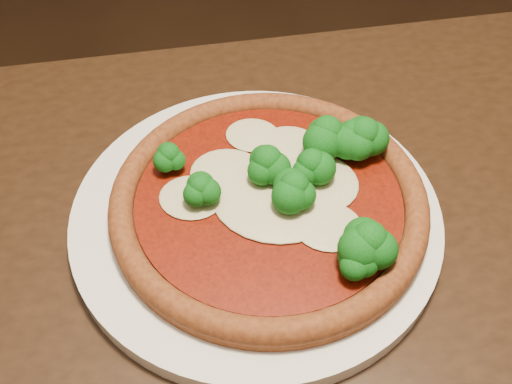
# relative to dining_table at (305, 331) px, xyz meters

# --- Properties ---
(floor) EXTENTS (4.00, 4.00, 0.00)m
(floor) POSITION_rel_dining_table_xyz_m (-0.20, 0.24, -0.64)
(floor) COLOR black
(floor) RESTS_ON ground
(dining_table) EXTENTS (1.27, 1.09, 0.75)m
(dining_table) POSITION_rel_dining_table_xyz_m (0.00, 0.00, 0.00)
(dining_table) COLOR black
(dining_table) RESTS_ON floor
(plate) EXTENTS (0.34, 0.34, 0.02)m
(plate) POSITION_rel_dining_table_xyz_m (-0.06, 0.04, 0.12)
(plate) COLOR silver
(plate) RESTS_ON dining_table
(pizza) EXTENTS (0.29, 0.29, 0.06)m
(pizza) POSITION_rel_dining_table_xyz_m (-0.04, 0.05, 0.15)
(pizza) COLOR brown
(pizza) RESTS_ON plate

